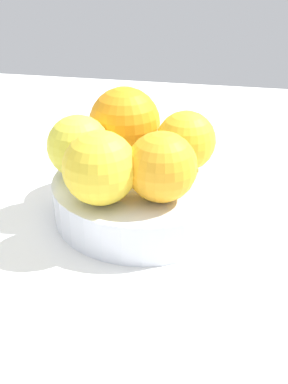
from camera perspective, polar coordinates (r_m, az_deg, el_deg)
The scene contains 7 objects.
ground_plane at distance 47.87cm, azimuth -0.00°, elevation -3.67°, with size 110.00×110.00×2.00cm, color white.
fruit_bowl at distance 46.35cm, azimuth -0.00°, elevation -0.57°, with size 19.19×19.19×4.16cm.
orange_in_bowl_0 at distance 49.12cm, azimuth -2.56°, elevation 9.08°, with size 8.02×8.02×8.02cm, color orange.
orange_in_bowl_1 at distance 46.49cm, azimuth 5.54°, elevation 6.74°, with size 6.39×6.39×6.39cm, color yellow.
orange_in_bowl_2 at distance 39.65cm, azimuth -5.83°, elevation 3.16°, with size 6.94×6.94×6.94cm, color yellow.
orange_in_bowl_3 at distance 40.00cm, azimuth 2.33°, elevation 3.32°, with size 6.68×6.68×6.68cm, color #F9A823.
orange_in_bowl_4 at distance 45.23cm, azimuth -8.62°, elevation 5.98°, with size 6.50×6.50×6.50cm, color yellow.
Camera 1 is at (-8.49, 39.55, 24.60)cm, focal length 40.44 mm.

